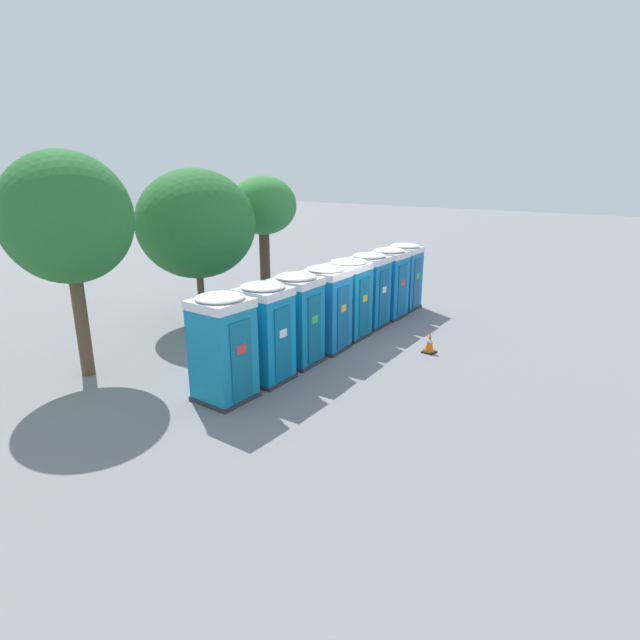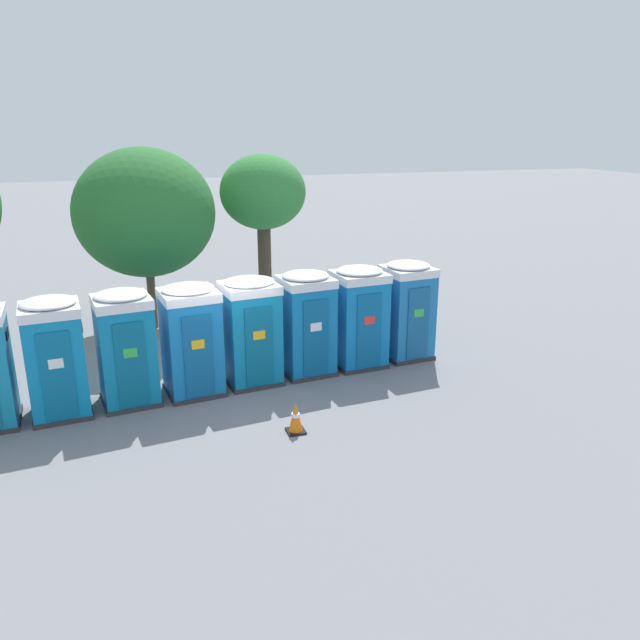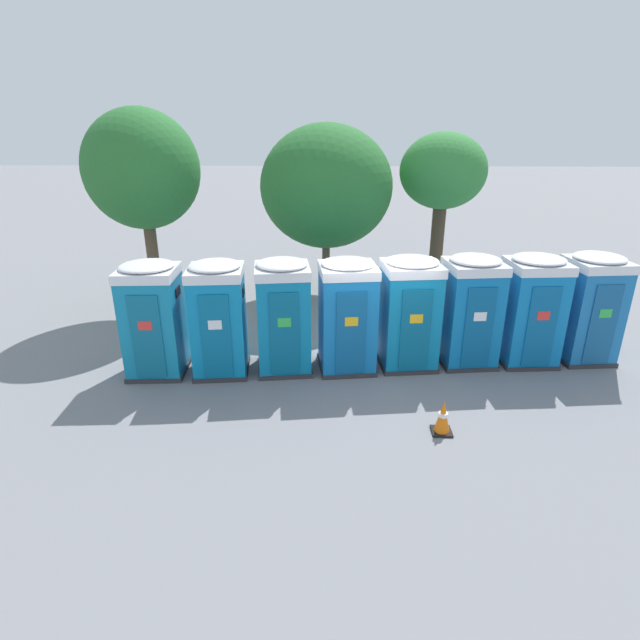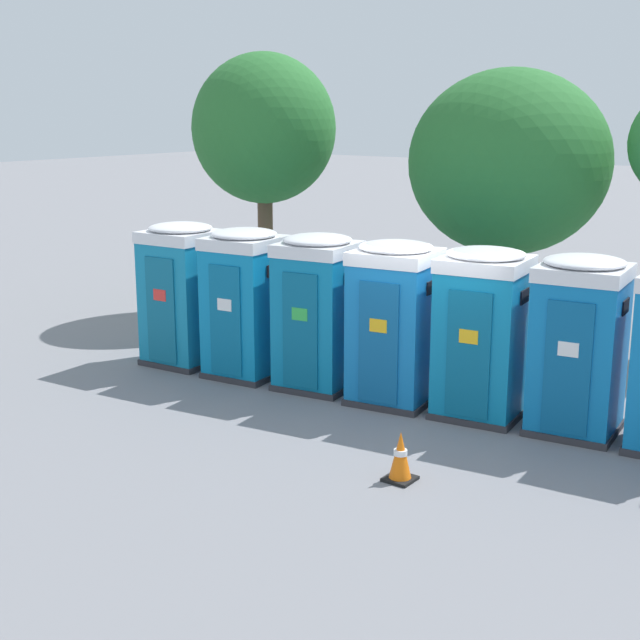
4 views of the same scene
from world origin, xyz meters
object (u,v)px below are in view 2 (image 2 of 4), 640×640
Objects in this scene: portapotty_7 at (407,309)px; street_tree_0 at (263,194)px; portapotty_3 at (191,339)px; portapotty_5 at (306,323)px; portapotty_4 at (251,330)px; portapotty_6 at (359,316)px; traffic_cone at (296,418)px; portapotty_1 at (55,357)px; portapotty_2 at (126,347)px; street_tree_2 at (145,213)px.

street_tree_0 is (-2.60, 4.94, 2.52)m from portapotty_7.
portapotty_5 is at bearing 7.78° from portapotty_3.
street_tree_0 is (2.98, 5.59, 2.52)m from portapotty_3.
portapotty_4 is 1.00× the size of portapotty_5.
portapotty_6 is 0.51× the size of street_tree_0.
street_tree_0 is 7.84× the size of traffic_cone.
portapotty_4 is (1.39, 0.21, -0.00)m from portapotty_3.
portapotty_7 is at bearing 6.72° from portapotty_3.
portapotty_1 is at bearing -174.49° from portapotty_3.
portapotty_1 and portapotty_2 have the same top height.
portapotty_4 is at bearing -173.84° from portapotty_7.
portapotty_3 is at bearing -171.60° from portapotty_4.
street_tree_0 is at bearing 73.58° from portapotty_4.
portapotty_7 is at bearing -62.24° from street_tree_0.
portapotty_6 is 3.97× the size of traffic_cone.
portapotty_2 is at bearing -173.57° from portapotty_5.
portapotty_6 is 1.40m from portapotty_7.
portapotty_6 is 4.06m from traffic_cone.
portapotty_3 is 1.00× the size of portapotty_5.
street_tree_0 is at bearing 103.26° from portapotty_6.
portapotty_7 is (2.79, 0.28, 0.00)m from portapotty_5.
portapotty_2 is 0.51× the size of street_tree_0.
portapotty_6 reaches higher than traffic_cone.
portapotty_7 is at bearing 6.32° from portapotty_1.
portapotty_5 is (4.18, 0.47, -0.00)m from portapotty_2.
portapotty_7 is at bearing -36.46° from street_tree_2.
street_tree_2 is at bearing 124.82° from portapotty_5.
portapotty_4 is at bearing -106.42° from street_tree_0.
portapotty_2 is 1.00× the size of portapotty_3.
portapotty_1 is 8.42m from portapotty_7.
portapotty_3 is at bearing 123.18° from traffic_cone.
street_tree_0 is at bearing 80.95° from traffic_cone.
traffic_cone is at bearing -56.82° from portapotty_3.
portapotty_4 is 1.40m from portapotty_5.
street_tree_2 is (0.83, 5.29, 2.15)m from portapotty_2.
portapotty_2 is 4.21m from portapotty_5.
portapotty_1 is at bearing -173.35° from portapotty_5.
traffic_cone is at bearing -140.41° from portapotty_7.
portapotty_1 and portapotty_5 have the same top height.
street_tree_2 is at bearing 111.41° from portapotty_4.
street_tree_2 is (-3.54, -0.40, -0.36)m from street_tree_0.
street_tree_0 is 8.97m from traffic_cone.
street_tree_0 is (-1.21, 5.12, 2.52)m from portapotty_6.
portapotty_1 is 0.48× the size of street_tree_2.
portapotty_2 is 1.00× the size of portapotty_6.
traffic_cone is (1.68, -2.57, -0.97)m from portapotty_3.
portapotty_2 is 1.00× the size of portapotty_7.
portapotty_7 is at bearing 39.59° from traffic_cone.
portapotty_3 is 1.40m from portapotty_4.
portapotty_3 is 0.51× the size of street_tree_0.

